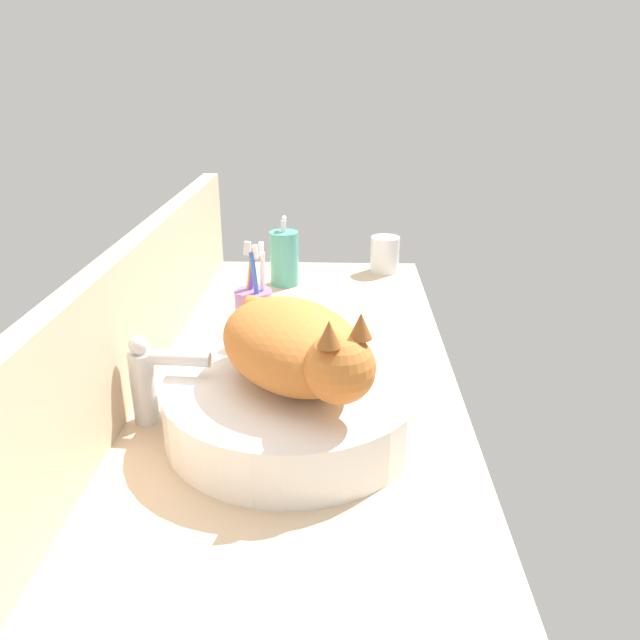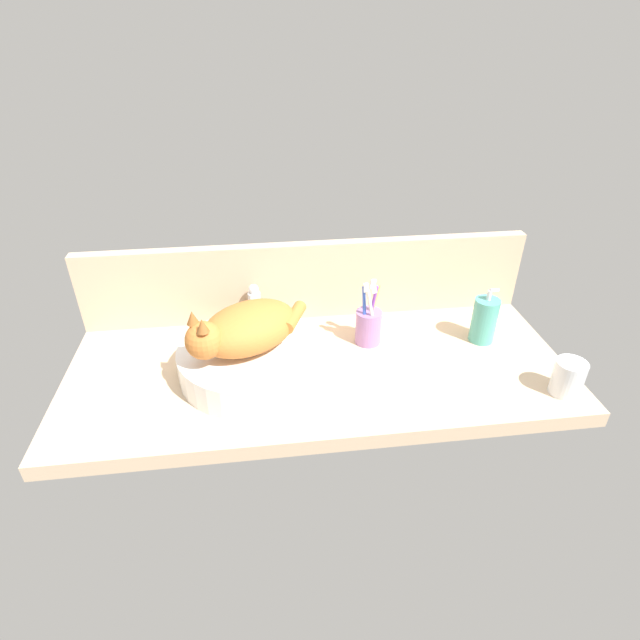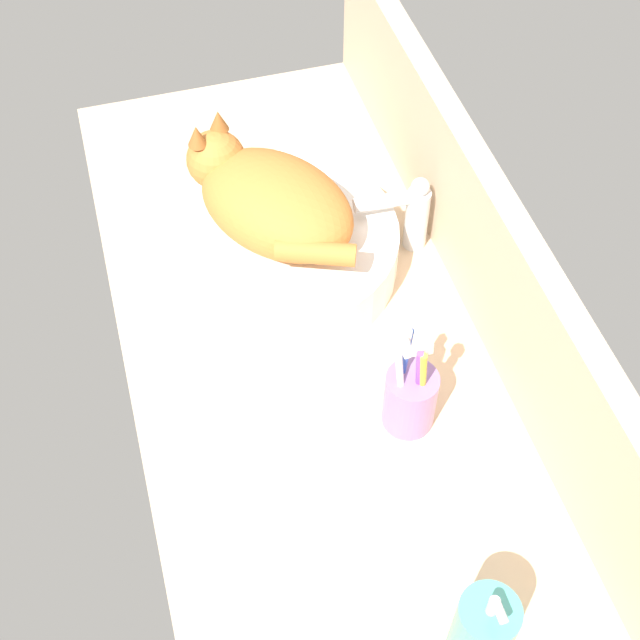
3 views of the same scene
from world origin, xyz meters
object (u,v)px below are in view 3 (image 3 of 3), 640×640
cat (269,199)px  toothbrush_cup (410,397)px  sink_basin (279,249)px  soap_dispenser (482,632)px  faucet (410,212)px

cat → toothbrush_cup: 35.24cm
sink_basin → cat: cat is taller
soap_dispenser → toothbrush_cup: size_ratio=0.85×
sink_basin → soap_dispenser: size_ratio=2.26×
soap_dispenser → sink_basin: bearing=-173.9°
cat → faucet: size_ratio=2.22×
cat → soap_dispenser: size_ratio=1.90×
faucet → toothbrush_cup: toothbrush_cup is taller
cat → sink_basin: bearing=36.8°
faucet → soap_dispenser: 63.19cm
faucet → soap_dispenser: size_ratio=0.85×
toothbrush_cup → sink_basin: bearing=-163.0°
toothbrush_cup → faucet: bearing=160.6°
cat → faucet: (2.29, 21.17, -6.23)cm
faucet → sink_basin: bearing=-93.3°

